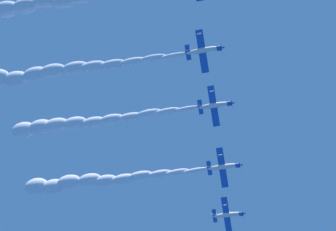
# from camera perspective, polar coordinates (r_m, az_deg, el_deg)

# --- Properties ---
(airplane_lead) EXTENTS (8.82, 8.35, 4.00)m
(airplane_lead) POSITION_cam_1_polar(r_m,az_deg,el_deg) (113.74, 7.85, -12.62)
(airplane_lead) COLOR silver
(airplane_left_wingman) EXTENTS (8.81, 8.36, 4.02)m
(airplane_left_wingman) POSITION_cam_1_polar(r_m,az_deg,el_deg) (103.99, 7.30, -6.59)
(airplane_left_wingman) COLOR silver
(airplane_right_wingman) EXTENTS (8.74, 8.36, 4.19)m
(airplane_right_wingman) POSITION_cam_1_polar(r_m,az_deg,el_deg) (100.35, 6.20, 1.34)
(airplane_right_wingman) COLOR silver
(airplane_outer_left) EXTENTS (8.60, 8.35, 4.49)m
(airplane_outer_left) POSITION_cam_1_polar(r_m,az_deg,el_deg) (93.76, 4.75, 8.43)
(airplane_outer_left) COLOR silver
(smoke_trail_left_wingman) EXTENTS (6.36, 45.32, 6.11)m
(smoke_trail_left_wingman) POSITION_cam_1_polar(r_m,az_deg,el_deg) (110.31, -11.13, -8.42)
(smoke_trail_left_wingman) COLOR white
(smoke_trail_right_wingman) EXTENTS (5.95, 45.38, 5.72)m
(smoke_trail_right_wingman) POSITION_cam_1_polar(r_m,az_deg,el_deg) (106.81, -12.67, -1.06)
(smoke_trail_right_wingman) COLOR white
(smoke_trail_outer_left) EXTENTS (6.90, 45.94, 5.68)m
(smoke_trail_outer_left) POSITION_cam_1_polar(r_m,az_deg,el_deg) (100.99, -15.36, 5.42)
(smoke_trail_outer_left) COLOR white
(smoke_trail_outer_right) EXTENTS (5.92, 45.50, 6.10)m
(smoke_trail_outer_right) POSITION_cam_1_polar(r_m,az_deg,el_deg) (100.53, -16.46, 13.63)
(smoke_trail_outer_right) COLOR white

